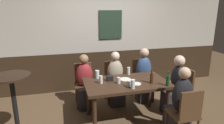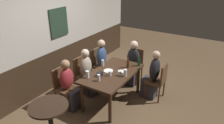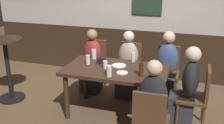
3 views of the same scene
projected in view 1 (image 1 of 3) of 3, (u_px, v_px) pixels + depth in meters
The scene contains 25 objects.
ground_plane at pixel (126, 119), 3.72m from camera, with size 12.00×12.00×0.00m, color brown.
wall_back at pixel (105, 37), 4.91m from camera, with size 6.40×0.13×2.60m.
dining_table at pixel (126, 87), 3.55m from camera, with size 1.48×0.85×0.74m.
chair_left_far at pixel (84, 82), 4.21m from camera, with size 0.40×0.40×0.88m.
chair_mid_far at pixel (114, 79), 4.37m from camera, with size 0.40×0.40×0.88m.
chair_right_far at pixel (141, 76), 4.54m from camera, with size 0.40×0.40×0.88m.
chair_head_east at pixel (182, 88), 3.88m from camera, with size 0.40×0.40×0.88m.
chair_right_near at pixel (186, 113), 2.97m from camera, with size 0.40×0.40×0.88m.
person_left_far at pixel (85, 86), 4.06m from camera, with size 0.34×0.37×1.12m.
person_mid_far at pixel (116, 82), 4.23m from camera, with size 0.34×0.37×1.13m.
person_right_far at pixel (144, 79), 4.39m from camera, with size 0.34×0.37×1.17m.
person_head_east at pixel (175, 89), 3.84m from camera, with size 0.37×0.34×1.16m.
person_right_near at pixel (179, 108), 3.13m from camera, with size 0.34×0.37×1.17m.
pint_glass_amber at pixel (129, 72), 3.88m from camera, with size 0.06×0.06×0.15m.
highball_clear at pixel (133, 85), 3.21m from camera, with size 0.07×0.07×0.15m.
beer_glass_tall at pixel (97, 75), 3.69m from camera, with size 0.08×0.08×0.15m.
pint_glass_stout at pixel (119, 81), 3.44m from camera, with size 0.06×0.06×0.11m.
beer_glass_half at pixel (129, 84), 3.31m from camera, with size 0.06×0.06×0.10m.
tumbler_short at pixel (101, 80), 3.43m from camera, with size 0.06×0.06×0.14m.
beer_bottle_green at pixel (168, 80), 3.33m from camera, with size 0.06×0.06×0.25m.
beer_bottle_brown at pixel (152, 78), 3.44m from camera, with size 0.06×0.06×0.25m.
plate_white_large at pixel (125, 79), 3.63m from camera, with size 0.21×0.21×0.01m, color white.
plate_white_small at pixel (137, 84), 3.42m from camera, with size 0.16×0.16×0.01m, color white.
condiment_caddy at pixel (110, 78), 3.58m from camera, with size 0.11×0.09×0.09m, color black.
side_bar_table at pixel (14, 102), 3.04m from camera, with size 0.56×0.56×1.05m.
Camera 1 is at (-1.10, -3.13, 2.02)m, focal length 31.89 mm.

